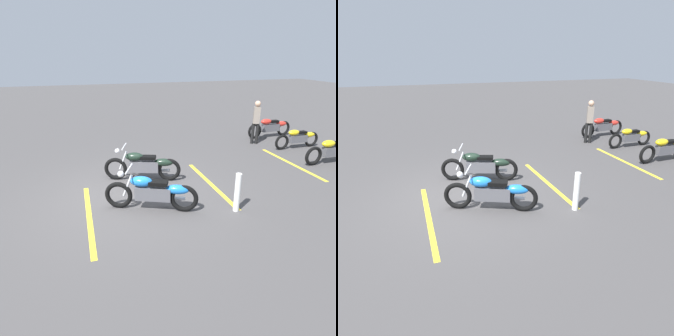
# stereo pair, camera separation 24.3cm
# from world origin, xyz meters

# --- Properties ---
(ground_plane) EXTENTS (60.00, 60.00, 0.00)m
(ground_plane) POSITION_xyz_m (0.00, 0.00, 0.00)
(ground_plane) COLOR #474444
(motorcycle_bright_foreground) EXTENTS (2.09, 0.98, 1.04)m
(motorcycle_bright_foreground) POSITION_xyz_m (0.50, -0.91, 0.46)
(motorcycle_bright_foreground) COLOR black
(motorcycle_bright_foreground) RESTS_ON ground
(motorcycle_dark_foreground) EXTENTS (2.14, 0.89, 1.04)m
(motorcycle_dark_foreground) POSITION_xyz_m (0.67, 0.88, 0.46)
(motorcycle_dark_foreground) COLOR black
(motorcycle_dark_foreground) RESTS_ON ground
(motorcycle_row_center) EXTENTS (2.16, 0.29, 0.81)m
(motorcycle_row_center) POSITION_xyz_m (7.10, 0.49, 0.44)
(motorcycle_row_center) COLOR black
(motorcycle_row_center) RESTS_ON ground
(motorcycle_row_right) EXTENTS (1.98, 0.25, 0.74)m
(motorcycle_row_right) POSITION_xyz_m (7.10, 2.23, 0.41)
(motorcycle_row_right) COLOR black
(motorcycle_row_right) RESTS_ON ground
(motorcycle_row_far_right) EXTENTS (2.18, 0.33, 0.82)m
(motorcycle_row_far_right) POSITION_xyz_m (7.05, 3.96, 0.45)
(motorcycle_row_far_right) COLOR black
(motorcycle_row_far_right) RESTS_ON ground
(bystander_near_row) EXTENTS (0.30, 0.28, 1.74)m
(bystander_near_row) POSITION_xyz_m (5.80, 3.25, 0.97)
(bystander_near_row) COLOR black
(bystander_near_row) RESTS_ON ground
(bollard_post) EXTENTS (0.14, 0.14, 0.95)m
(bollard_post) POSITION_xyz_m (2.35, -1.53, 0.47)
(bollard_post) COLOR white
(bollard_post) RESTS_ON ground
(parking_stripe_near) EXTENTS (0.14, 3.20, 0.01)m
(parking_stripe_near) POSITION_xyz_m (-1.00, -0.84, 0.00)
(parking_stripe_near) COLOR yellow
(parking_stripe_near) RESTS_ON ground
(parking_stripe_mid) EXTENTS (0.14, 3.20, 0.01)m
(parking_stripe_mid) POSITION_xyz_m (2.42, 0.04, 0.00)
(parking_stripe_mid) COLOR yellow
(parking_stripe_mid) RESTS_ON ground
(parking_stripe_far) EXTENTS (0.14, 3.20, 0.01)m
(parking_stripe_far) POSITION_xyz_m (5.72, 0.80, 0.00)
(parking_stripe_far) COLOR yellow
(parking_stripe_far) RESTS_ON ground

